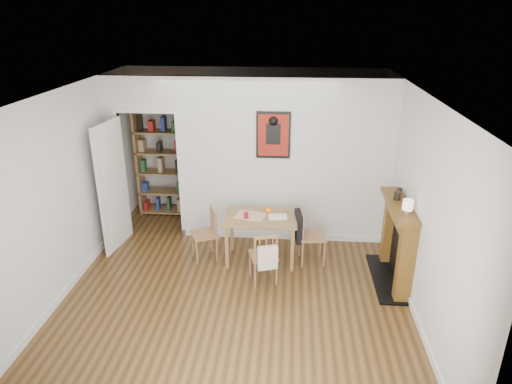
# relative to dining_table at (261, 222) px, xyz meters

# --- Properties ---
(ground) EXTENTS (5.20, 5.20, 0.00)m
(ground) POSITION_rel_dining_table_xyz_m (-0.27, -0.64, -0.63)
(ground) COLOR brown
(ground) RESTS_ON ground
(room_shell) EXTENTS (5.20, 5.20, 5.20)m
(room_shell) POSITION_rel_dining_table_xyz_m (-0.17, 0.70, 0.67)
(room_shell) COLOR silver
(room_shell) RESTS_ON ground
(dining_table) EXTENTS (1.05, 0.67, 0.72)m
(dining_table) POSITION_rel_dining_table_xyz_m (0.00, 0.00, 0.00)
(dining_table) COLOR olive
(dining_table) RESTS_ON ground
(chair_left) EXTENTS (0.52, 0.52, 0.79)m
(chair_left) POSITION_rel_dining_table_xyz_m (-0.85, -0.02, -0.24)
(chair_left) COLOR brown
(chair_left) RESTS_ON ground
(chair_right) EXTENTS (0.51, 0.46, 0.83)m
(chair_right) POSITION_rel_dining_table_xyz_m (0.74, 0.01, -0.20)
(chair_right) COLOR brown
(chair_right) RESTS_ON ground
(chair_front) EXTENTS (0.49, 0.52, 0.78)m
(chair_front) POSITION_rel_dining_table_xyz_m (0.08, -0.57, -0.24)
(chair_front) COLOR brown
(chair_front) RESTS_ON ground
(bookshelf) EXTENTS (0.83, 0.33, 1.97)m
(bookshelf) POSITION_rel_dining_table_xyz_m (-1.91, 1.59, 0.34)
(bookshelf) COLOR olive
(bookshelf) RESTS_ON ground
(fireplace) EXTENTS (0.45, 1.25, 1.16)m
(fireplace) POSITION_rel_dining_table_xyz_m (1.89, -0.39, -0.01)
(fireplace) COLOR brown
(fireplace) RESTS_ON ground
(red_glass) EXTENTS (0.07, 0.07, 0.09)m
(red_glass) POSITION_rel_dining_table_xyz_m (-0.21, -0.07, 0.13)
(red_glass) COLOR maroon
(red_glass) RESTS_ON dining_table
(orange_fruit) EXTENTS (0.09, 0.09, 0.09)m
(orange_fruit) POSITION_rel_dining_table_xyz_m (0.10, 0.13, 0.13)
(orange_fruit) COLOR orange
(orange_fruit) RESTS_ON dining_table
(placemat) EXTENTS (0.49, 0.42, 0.00)m
(placemat) POSITION_rel_dining_table_xyz_m (-0.16, 0.01, 0.09)
(placemat) COLOR beige
(placemat) RESTS_ON dining_table
(notebook) EXTENTS (0.28, 0.22, 0.01)m
(notebook) POSITION_rel_dining_table_xyz_m (0.24, -0.00, 0.09)
(notebook) COLOR silver
(notebook) RESTS_ON dining_table
(mantel_lamp) EXTENTS (0.13, 0.13, 0.20)m
(mantel_lamp) POSITION_rel_dining_table_xyz_m (1.85, -0.76, 0.65)
(mantel_lamp) COLOR silver
(mantel_lamp) RESTS_ON fireplace
(ceramic_jar_a) EXTENTS (0.10, 0.10, 0.11)m
(ceramic_jar_a) POSITION_rel_dining_table_xyz_m (1.84, -0.27, 0.59)
(ceramic_jar_a) COLOR black
(ceramic_jar_a) RESTS_ON fireplace
(ceramic_jar_b) EXTENTS (0.07, 0.07, 0.09)m
(ceramic_jar_b) POSITION_rel_dining_table_xyz_m (1.90, -0.08, 0.57)
(ceramic_jar_b) COLOR black
(ceramic_jar_b) RESTS_ON fireplace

